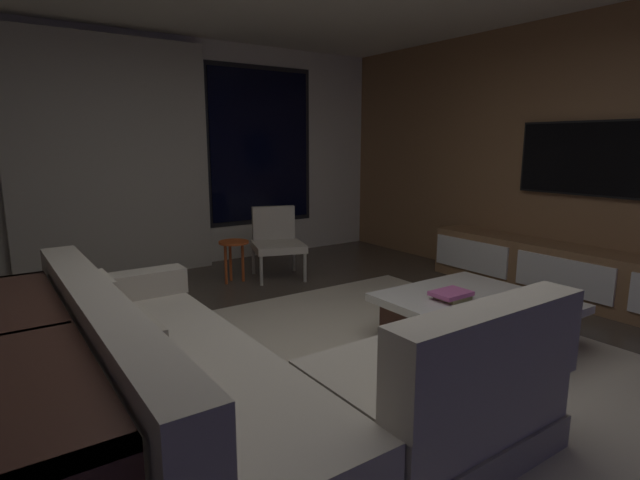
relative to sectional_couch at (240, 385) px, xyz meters
The scene contains 12 objects.
floor 0.88m from the sectional_couch, ahead, with size 9.20×9.20×0.00m, color #473D33.
back_wall_with_window 3.96m from the sectional_couch, 78.47° to the left, with size 6.60×0.30×2.70m.
media_wall 4.03m from the sectional_couch, ahead, with size 0.12×7.80×2.70m.
area_rug 1.21m from the sectional_couch, ahead, with size 3.20×3.80×0.01m, color beige.
sectional_couch is the anchor object (origin of this frame).
coffee_table 1.96m from the sectional_couch, ahead, with size 1.16×1.16×0.36m.
book_stack_on_coffee_table 1.82m from the sectional_couch, ahead, with size 0.28×0.21×0.06m.
accent_chair_near_window 3.18m from the sectional_couch, 56.76° to the left, with size 0.69×0.70×0.78m.
side_stool 2.95m from the sectional_couch, 65.49° to the left, with size 0.32×0.32×0.46m.
media_console 3.60m from the sectional_couch, ahead, with size 0.46×3.10×0.52m.
mounted_tv 3.94m from the sectional_couch, ahead, with size 0.05×1.22×0.70m.
console_table_behind_couch 0.93m from the sectional_couch, behind, with size 0.40×2.10×0.74m.
Camera 1 is at (-1.83, -2.27, 1.50)m, focal length 27.99 mm.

